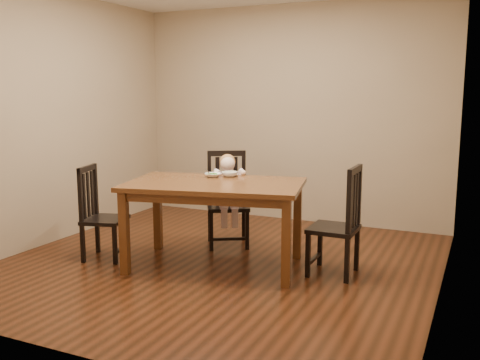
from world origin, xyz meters
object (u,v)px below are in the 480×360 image
at_px(dining_table, 215,192).
at_px(chair_left, 100,214).
at_px(bowl_veg, 230,174).
at_px(chair_child, 227,200).
at_px(bowl_peas, 213,175).
at_px(toddler, 228,190).
at_px(chair_right, 339,223).

distance_m(dining_table, chair_left, 1.20).
bearing_deg(bowl_veg, chair_child, 119.24).
height_order(chair_left, bowl_peas, chair_left).
bearing_deg(dining_table, bowl_veg, 92.38).
xyz_separation_m(dining_table, chair_child, (-0.22, 0.71, -0.23)).
bearing_deg(bowl_veg, toddler, 119.07).
relative_size(chair_child, bowl_peas, 6.36).
height_order(chair_child, toddler, chair_child).
bearing_deg(chair_right, bowl_veg, 85.25).
distance_m(dining_table, chair_right, 1.17).
relative_size(chair_left, bowl_veg, 5.79).
bearing_deg(chair_right, chair_left, 102.83).
bearing_deg(chair_right, dining_table, 102.82).
bearing_deg(chair_left, toddler, 118.22).
distance_m(bowl_peas, bowl_veg, 0.17).
distance_m(chair_left, chair_right, 2.32).
relative_size(dining_table, chair_left, 1.93).
bearing_deg(chair_child, dining_table, 76.56).
height_order(dining_table, toddler, toddler).
distance_m(dining_table, chair_child, 0.78).
bearing_deg(bowl_veg, bowl_peas, -147.21).
relative_size(chair_child, bowl_veg, 6.31).
bearing_deg(bowl_peas, chair_left, -152.53).
bearing_deg(bowl_veg, dining_table, -87.62).
height_order(toddler, bowl_peas, toddler).
bearing_deg(chair_right, bowl_peas, 89.85).
relative_size(chair_child, chair_right, 1.01).
relative_size(dining_table, toddler, 3.54).
xyz_separation_m(chair_child, toddler, (0.03, -0.04, 0.13)).
height_order(chair_child, bowl_peas, chair_child).
xyz_separation_m(dining_table, chair_left, (-1.14, -0.25, -0.27)).
xyz_separation_m(chair_left, bowl_veg, (1.12, 0.60, 0.39)).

